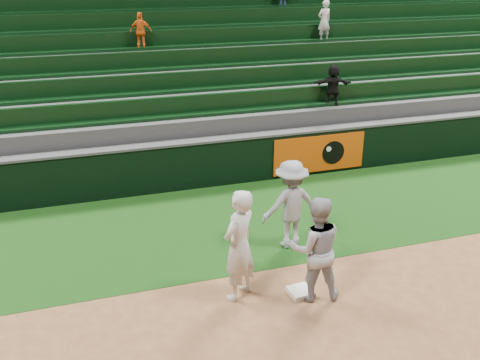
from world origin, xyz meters
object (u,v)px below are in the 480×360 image
object	(u,v)px
first_base	(300,292)
base_coach	(291,204)
first_baseman	(239,245)
baserunner	(316,249)

from	to	relation	value
first_base	base_coach	world-z (taller)	base_coach
first_baseman	base_coach	distance (m)	2.05
first_baseman	baserunner	bearing A→B (deg)	125.87
first_base	baserunner	distance (m)	0.92
first_base	base_coach	distance (m)	1.93
first_baseman	baserunner	distance (m)	1.29
first_baseman	first_base	bearing A→B (deg)	128.64
first_base	baserunner	size ratio (longest dim) A/B	0.21
first_base	baserunner	world-z (taller)	baserunner
baserunner	base_coach	world-z (taller)	baserunner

